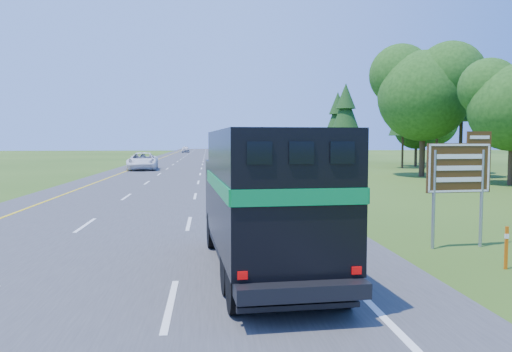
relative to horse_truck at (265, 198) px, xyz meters
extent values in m
cube|color=#38383A|center=(-3.81, 46.05, -1.74)|extent=(15.00, 260.00, 0.04)
cube|color=yellow|center=(-9.31, 46.05, -1.72)|extent=(0.15, 260.00, 0.01)
cube|color=white|center=(1.69, 46.05, -1.72)|extent=(0.15, 260.00, 0.01)
cylinder|color=black|center=(-1.14, 2.88, -1.23)|extent=(0.38, 1.01, 1.00)
cylinder|color=black|center=(0.76, 3.00, -1.23)|extent=(0.38, 1.01, 1.00)
cylinder|color=black|center=(-0.86, -1.46, -1.23)|extent=(0.38, 1.01, 1.00)
cylinder|color=black|center=(1.04, -1.33, -1.23)|extent=(0.38, 1.01, 1.00)
cylinder|color=black|center=(-0.79, -2.54, -1.23)|extent=(0.38, 1.01, 1.00)
cylinder|color=black|center=(1.11, -2.42, -1.23)|extent=(0.38, 1.01, 1.00)
cube|color=black|center=(0.00, 0.05, -1.12)|extent=(2.64, 7.37, 0.25)
cube|color=black|center=(-0.19, 2.85, -0.13)|extent=(2.32, 1.77, 1.72)
cube|color=black|center=(-0.24, 3.68, 0.32)|extent=(1.99, 0.18, 0.54)
cube|color=black|center=(0.04, -0.58, 0.25)|extent=(2.60, 5.38, 2.49)
cube|color=#067A32|center=(0.21, -3.22, 0.38)|extent=(2.26, 0.18, 0.27)
cube|color=#067A32|center=(-1.11, -0.66, 0.38)|extent=(0.38, 5.24, 0.27)
cube|color=#067A32|center=(1.18, -0.51, 0.38)|extent=(0.38, 5.24, 0.27)
cube|color=black|center=(-0.47, -3.26, 1.09)|extent=(0.41, 0.06, 0.36)
cube|color=black|center=(0.21, -3.22, 1.09)|extent=(0.41, 0.06, 0.36)
cube|color=black|center=(0.89, -3.18, 1.09)|extent=(0.41, 0.06, 0.36)
cube|color=black|center=(0.20, -3.11, -1.45)|extent=(2.08, 0.24, 0.09)
cube|color=#B20505|center=(-0.74, -3.28, -0.85)|extent=(0.16, 0.05, 0.13)
cube|color=#B20505|center=(1.16, -3.16, -0.85)|extent=(0.16, 0.05, 0.13)
imported|color=white|center=(-8.00, 41.34, -0.83)|extent=(3.38, 6.58, 1.78)
imported|color=silver|center=(-6.92, 115.83, -0.89)|extent=(2.18, 4.98, 1.67)
cylinder|color=gray|center=(5.02, 2.29, -0.37)|extent=(0.09, 0.09, 2.79)
cylinder|color=gray|center=(6.51, 2.42, -0.37)|extent=(0.09, 0.09, 2.79)
cube|color=#43270E|center=(5.76, 2.35, 0.52)|extent=(1.95, 0.22, 1.40)
cube|color=#43270E|center=(6.37, 2.40, 1.38)|extent=(0.75, 0.12, 0.33)
cube|color=white|center=(5.77, 2.32, 0.52)|extent=(1.85, 0.16, 1.34)
cube|color=#D7550B|center=(5.75, -0.03, -1.25)|extent=(0.07, 0.04, 1.03)
cube|color=white|center=(5.75, -0.03, -0.97)|extent=(0.08, 0.05, 0.11)
camera|label=1|loc=(-1.27, -11.05, 1.28)|focal=35.00mm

